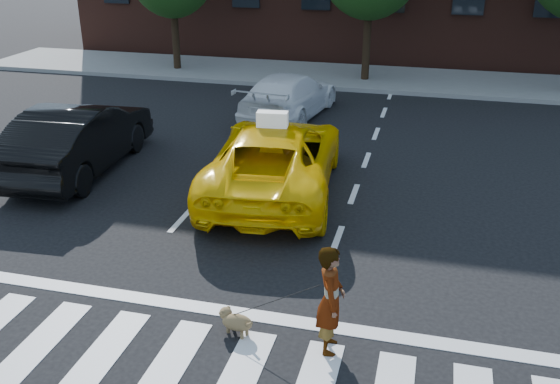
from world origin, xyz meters
The scene contains 10 objects.
ground centered at (0.00, 0.00, 0.00)m, with size 120.00×120.00×0.00m, color black.
crosswalk centered at (0.00, 0.00, 0.01)m, with size 13.00×2.40×0.01m, color silver.
stop_line centered at (0.00, 1.60, 0.01)m, with size 12.00×0.30×0.01m, color silver.
sidewalk_far centered at (0.00, 17.50, 0.07)m, with size 30.00×4.00×0.15m, color slate.
taxi centered at (-0.14, 6.35, 0.78)m, with size 2.60×5.63×1.56m, color #F4BE05.
black_sedan centered at (-5.00, 6.44, 0.82)m, with size 1.74×4.99×1.64m, color black.
white_suv centered at (-1.20, 12.00, 0.68)m, with size 1.90×4.67×1.36m, color white.
woman centered at (2.03, 1.10, 0.81)m, with size 0.59×0.39×1.62m, color #999999.
dog centered at (0.63, 1.12, 0.21)m, with size 0.61×0.41×0.36m.
taxi_sign centered at (-0.14, 6.15, 1.72)m, with size 0.65×0.28×0.32m, color white.
Camera 1 is at (3.16, -6.05, 5.56)m, focal length 40.00 mm.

